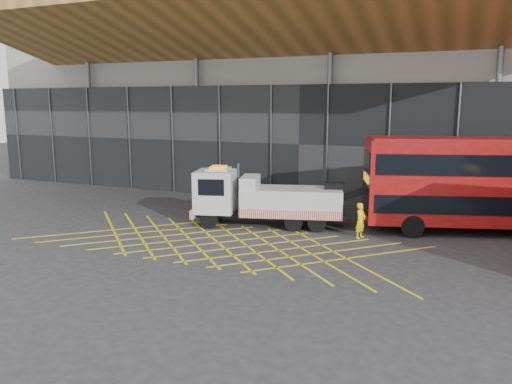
% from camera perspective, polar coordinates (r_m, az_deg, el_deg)
% --- Properties ---
extents(ground_plane, '(120.00, 120.00, 0.00)m').
position_cam_1_polar(ground_plane, '(25.57, -7.56, -5.38)').
color(ground_plane, '#29292B').
extents(road_markings, '(19.96, 7.16, 0.01)m').
position_cam_1_polar(road_markings, '(24.81, -4.36, -5.79)').
color(road_markings, yellow).
rests_on(road_markings, ground_plane).
extents(construction_building, '(55.00, 23.97, 18.00)m').
position_cam_1_polar(construction_building, '(41.01, 8.11, 13.14)').
color(construction_building, '#999994').
rests_on(construction_building, ground_plane).
extents(recovery_truck, '(9.68, 4.39, 3.38)m').
position_cam_1_polar(recovery_truck, '(27.72, 0.72, -0.74)').
color(recovery_truck, black).
rests_on(recovery_truck, ground_plane).
extents(bus_towed, '(12.65, 6.37, 5.04)m').
position_cam_1_polar(bus_towed, '(28.61, 24.89, 1.16)').
color(bus_towed, maroon).
rests_on(bus_towed, ground_plane).
extents(worker, '(0.63, 0.77, 1.83)m').
position_cam_1_polar(worker, '(25.92, 11.87, -3.21)').
color(worker, yellow).
rests_on(worker, ground_plane).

